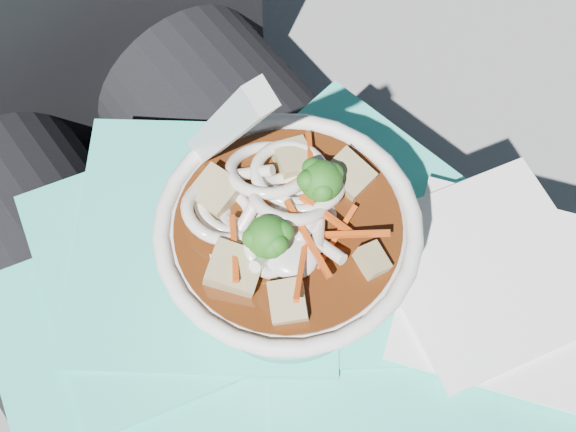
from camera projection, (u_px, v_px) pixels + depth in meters
stone_ledge at (186, 332)px, 0.86m from camera, size 1.04×0.59×0.45m
lap at (257, 356)px, 0.55m from camera, size 0.31×0.48×0.15m
person_body at (179, 241)px, 0.56m from camera, size 0.34×0.94×0.99m
plastic_bag at (277, 347)px, 0.46m from camera, size 0.34×0.43×0.02m
napkins at (501, 282)px, 0.47m from camera, size 0.17×0.17×0.01m
udon_bowl at (286, 246)px, 0.43m from camera, size 0.15×0.15×0.19m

